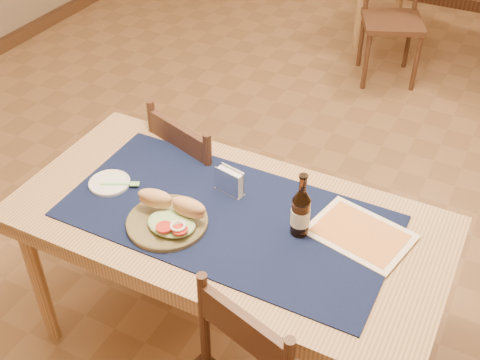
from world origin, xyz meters
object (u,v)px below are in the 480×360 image
at_px(main_table, 228,233).
at_px(beer_bottle, 301,212).
at_px(chair_main_far, 207,184).
at_px(sandwich_plate, 169,218).
at_px(napkin_holder, 230,182).

height_order(main_table, beer_bottle, beer_bottle).
bearing_deg(main_table, chair_main_far, 128.29).
bearing_deg(sandwich_plate, chair_main_far, 107.57).
height_order(main_table, sandwich_plate, sandwich_plate).
bearing_deg(beer_bottle, sandwich_plate, -157.94).
distance_m(sandwich_plate, napkin_holder, 0.28).
relative_size(chair_main_far, sandwich_plate, 3.05).
xyz_separation_m(sandwich_plate, napkin_holder, (0.11, 0.26, 0.02)).
xyz_separation_m(chair_main_far, beer_bottle, (0.61, -0.40, 0.38)).
bearing_deg(chair_main_far, main_table, -51.71).
height_order(main_table, napkin_holder, napkin_holder).
relative_size(main_table, napkin_holder, 12.73).
xyz_separation_m(main_table, beer_bottle, (0.27, 0.04, 0.18)).
xyz_separation_m(chair_main_far, sandwich_plate, (0.18, -0.57, 0.32)).
bearing_deg(napkin_holder, beer_bottle, -14.95).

